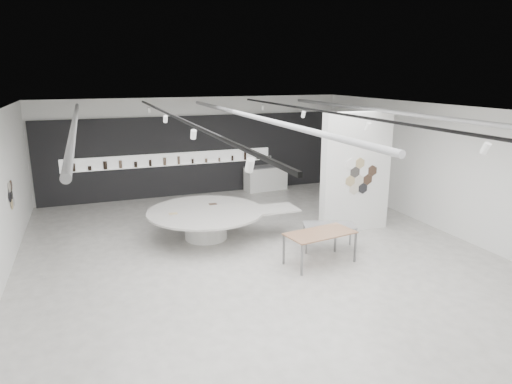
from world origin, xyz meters
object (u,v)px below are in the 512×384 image
object	(u,v)px
sample_table_stone	(329,227)
kitchen_counter	(266,178)
partition_column	(356,172)
display_island	(208,220)
sample_table_wood	(320,235)

from	to	relation	value
sample_table_stone	kitchen_counter	size ratio (longest dim) A/B	0.84
partition_column	kitchen_counter	distance (m)	5.73
display_island	sample_table_stone	xyz separation A→B (m)	(2.87, -1.98, 0.09)
sample_table_stone	kitchen_counter	bearing A→B (deg)	83.33
partition_column	sample_table_wood	size ratio (longest dim) A/B	1.93
display_island	sample_table_wood	bearing A→B (deg)	-51.37
sample_table_stone	kitchen_counter	world-z (taller)	kitchen_counter
display_island	kitchen_counter	world-z (taller)	kitchen_counter
display_island	sample_table_stone	distance (m)	3.49
display_island	partition_column	bearing A→B (deg)	-10.20
display_island	sample_table_wood	world-z (taller)	display_island
partition_column	display_island	distance (m)	4.62
partition_column	display_island	size ratio (longest dim) A/B	0.84
sample_table_wood	sample_table_stone	world-z (taller)	sample_table_wood
sample_table_wood	sample_table_stone	bearing A→B (deg)	47.75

